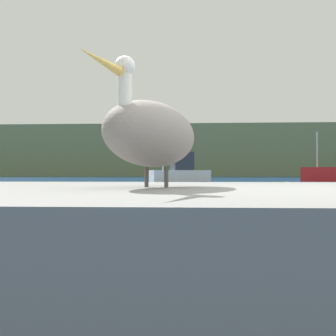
% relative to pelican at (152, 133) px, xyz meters
% --- Properties ---
extents(ground_plane, '(260.00, 260.00, 0.00)m').
position_rel_pelican_xyz_m(ground_plane, '(1.19, -0.26, -1.22)').
color(ground_plane, navy).
extents(hillside_backdrop, '(140.00, 15.35, 9.52)m').
position_rel_pelican_xyz_m(hillside_backdrop, '(1.19, 74.48, 3.54)').
color(hillside_backdrop, '#6B7A51').
rests_on(hillside_backdrop, ground).
extents(pier_dock, '(3.93, 3.11, 0.83)m').
position_rel_pelican_xyz_m(pier_dock, '(0.00, 0.01, -0.80)').
color(pier_dock, slate).
rests_on(pier_dock, ground).
extents(pelican, '(0.85, 1.37, 0.85)m').
position_rel_pelican_xyz_m(pelican, '(0.00, 0.00, 0.00)').
color(pelican, gray).
rests_on(pelican, pier_dock).
extents(fishing_boat_white, '(6.02, 3.78, 5.50)m').
position_rel_pelican_xyz_m(fishing_boat_white, '(-0.63, 35.25, -0.21)').
color(fishing_boat_white, white).
rests_on(fishing_boat_white, ground).
extents(mooring_buoy, '(0.60, 0.60, 0.60)m').
position_rel_pelican_xyz_m(mooring_buoy, '(3.50, 10.43, -0.92)').
color(mooring_buoy, yellow).
rests_on(mooring_buoy, ground).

